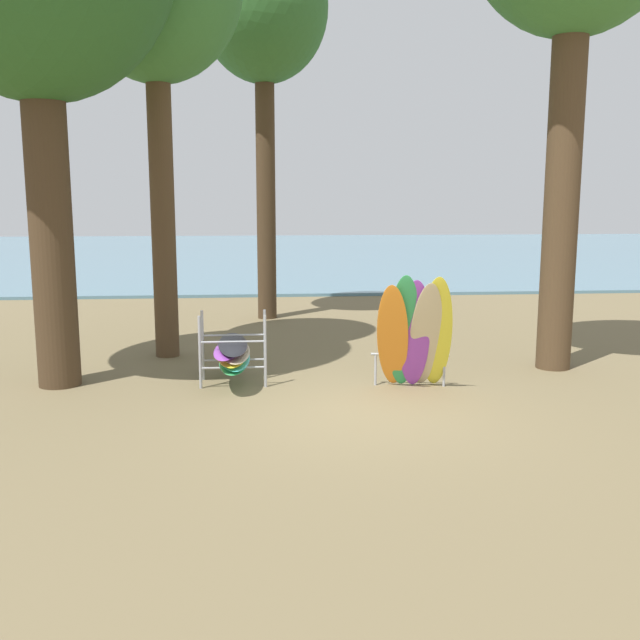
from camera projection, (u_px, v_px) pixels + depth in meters
name	position (u px, v px, depth m)	size (l,w,h in m)	color
ground_plane	(363.00, 413.00, 10.96)	(80.00, 80.00, 0.00)	brown
lake_water	(286.00, 253.00, 41.31)	(80.00, 36.00, 0.10)	slate
tree_far_left_back	(264.00, 14.00, 18.23)	(3.26, 3.26, 9.80)	#42301E
leaning_board_pile	(414.00, 335.00, 12.06)	(1.43, 1.07, 2.01)	orange
board_storage_rack	(233.00, 352.00, 12.60)	(1.15, 2.13, 1.25)	#9EA0A5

